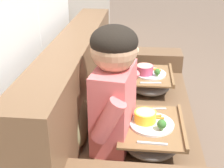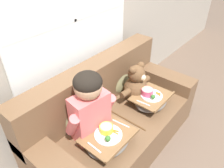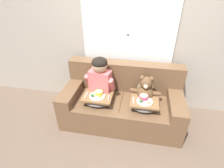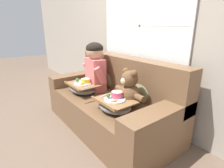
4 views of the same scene
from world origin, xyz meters
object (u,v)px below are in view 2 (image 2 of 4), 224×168
(teddy_bear, at_px, (136,84))
(lap_tray_teddy, at_px, (151,100))
(throw_pillow_behind_child, at_px, (75,110))
(throw_pillow_behind_teddy, at_px, (121,78))
(couch, at_px, (113,119))
(lap_tray_child, at_px, (108,139))
(child_figure, at_px, (89,104))

(teddy_bear, relative_size, lap_tray_teddy, 1.14)
(teddy_bear, xyz_separation_m, lap_tray_teddy, (-0.00, -0.19, -0.11))
(throw_pillow_behind_child, height_order, throw_pillow_behind_teddy, throw_pillow_behind_child)
(throw_pillow_behind_child, relative_size, throw_pillow_behind_teddy, 1.07)
(couch, bearing_deg, lap_tray_child, -146.42)
(throw_pillow_behind_teddy, relative_size, lap_tray_teddy, 0.87)
(child_figure, relative_size, teddy_bear, 1.43)
(throw_pillow_behind_teddy, bearing_deg, lap_tray_teddy, -90.23)
(teddy_bear, bearing_deg, lap_tray_teddy, -90.37)
(lap_tray_child, bearing_deg, child_figure, 90.16)
(throw_pillow_behind_child, bearing_deg, throw_pillow_behind_teddy, 0.00)
(child_figure, xyz_separation_m, lap_tray_child, (0.00, -0.20, -0.28))
(couch, distance_m, lap_tray_child, 0.44)
(throw_pillow_behind_child, relative_size, child_figure, 0.57)
(child_figure, xyz_separation_m, lap_tray_teddy, (0.68, -0.20, -0.28))
(lap_tray_teddy, bearing_deg, throw_pillow_behind_teddy, 89.77)
(couch, relative_size, teddy_bear, 4.00)
(lap_tray_child, distance_m, lap_tray_teddy, 0.68)
(throw_pillow_behind_child, distance_m, lap_tray_teddy, 0.79)
(couch, xyz_separation_m, lap_tray_child, (-0.34, -0.23, 0.16))
(couch, distance_m, teddy_bear, 0.43)
(throw_pillow_behind_teddy, relative_size, child_figure, 0.54)
(lap_tray_teddy, bearing_deg, couch, 146.46)
(child_figure, bearing_deg, lap_tray_teddy, -16.15)
(teddy_bear, bearing_deg, throw_pillow_behind_teddy, 89.90)
(couch, bearing_deg, throw_pillow_behind_teddy, 27.13)
(child_figure, bearing_deg, lap_tray_child, -89.84)
(couch, relative_size, child_figure, 2.79)
(lap_tray_teddy, bearing_deg, throw_pillow_behind_child, 149.57)
(couch, height_order, teddy_bear, couch)
(lap_tray_teddy, bearing_deg, child_figure, 163.85)
(throw_pillow_behind_child, xyz_separation_m, lap_tray_teddy, (0.68, -0.40, -0.10))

